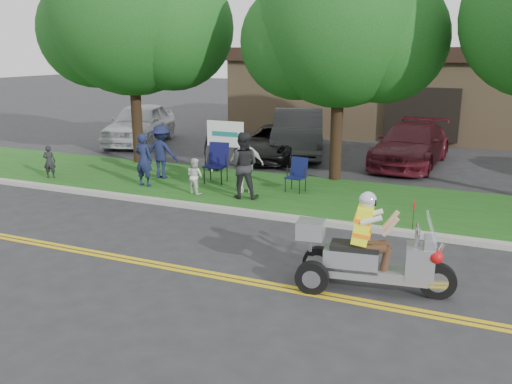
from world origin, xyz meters
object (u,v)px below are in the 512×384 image
at_px(lawn_chair_b, 297,172).
at_px(parked_car_right, 411,145).
at_px(parked_car_left, 298,132).
at_px(parked_car_mid, 275,143).
at_px(trike_scooter, 367,257).
at_px(parked_car_far_left, 140,124).
at_px(spectator_adult_mid, 243,165).
at_px(spectator_adult_right, 246,164).
at_px(lawn_chair_a, 217,160).
at_px(spectator_adult_left, 144,160).

distance_m(lawn_chair_b, parked_car_right, 5.77).
bearing_deg(parked_car_left, parked_car_mid, -131.14).
height_order(trike_scooter, parked_car_far_left, trike_scooter).
distance_m(trike_scooter, lawn_chair_b, 6.23).
bearing_deg(parked_car_far_left, lawn_chair_b, -46.88).
xyz_separation_m(spectator_adult_mid, spectator_adult_right, (-0.15, 0.54, -0.08)).
height_order(spectator_adult_right, parked_car_left, parked_car_left).
bearing_deg(lawn_chair_a, lawn_chair_b, -7.95).
height_order(spectator_adult_left, parked_car_mid, spectator_adult_left).
distance_m(trike_scooter, lawn_chair_a, 7.86).
bearing_deg(trike_scooter, spectator_adult_left, 141.77).
bearing_deg(parked_car_right, spectator_adult_left, -130.75).
height_order(spectator_adult_mid, parked_car_far_left, spectator_adult_mid).
bearing_deg(parked_car_right, spectator_adult_right, -115.97).
distance_m(spectator_adult_left, spectator_adult_right, 3.04).
bearing_deg(parked_car_left, spectator_adult_mid, -100.59).
bearing_deg(spectator_adult_mid, spectator_adult_right, -90.00).
xyz_separation_m(lawn_chair_a, spectator_adult_mid, (1.45, -1.33, 0.22)).
bearing_deg(parked_car_far_left, lawn_chair_a, -55.38).
distance_m(parked_car_far_left, parked_car_mid, 6.56).
bearing_deg(spectator_adult_left, parked_car_mid, -107.30).
bearing_deg(spectator_adult_right, parked_car_far_left, -57.30).
xyz_separation_m(trike_scooter, parked_car_right, (-0.83, 10.70, 0.12)).
bearing_deg(spectator_adult_right, spectator_adult_left, -10.25).
xyz_separation_m(lawn_chair_b, spectator_adult_right, (-1.23, -0.71, 0.27)).
height_order(lawn_chair_a, parked_car_right, parked_car_right).
bearing_deg(spectator_adult_right, lawn_chair_a, -50.63).
distance_m(trike_scooter, spectator_adult_right, 6.39).
relative_size(lawn_chair_b, parked_car_right, 0.19).
bearing_deg(spectator_adult_mid, parked_car_mid, -91.86).
xyz_separation_m(parked_car_mid, parked_car_right, (4.72, 0.88, 0.11)).
relative_size(spectator_adult_right, parked_car_left, 0.31).
distance_m(parked_car_far_left, parked_car_right, 11.22).
relative_size(parked_car_far_left, parked_car_right, 1.01).
distance_m(lawn_chair_a, parked_car_far_left, 8.26).
bearing_deg(lawn_chair_b, parked_car_mid, 124.94).
bearing_deg(parked_car_far_left, spectator_adult_left, -70.25).
relative_size(lawn_chair_a, parked_car_mid, 0.26).
bearing_deg(trike_scooter, parked_car_right, 86.02).
bearing_deg(trike_scooter, parked_car_mid, 111.05).
distance_m(lawn_chair_b, parked_car_mid, 5.05).
relative_size(trike_scooter, lawn_chair_b, 2.81).
xyz_separation_m(trike_scooter, lawn_chair_b, (-3.11, 5.40, 0.03)).
bearing_deg(spectator_adult_right, spectator_adult_mid, 85.91).
bearing_deg(spectator_adult_left, parked_car_right, -134.66).
bearing_deg(lawn_chair_a, parked_car_left, 77.65).
height_order(lawn_chair_a, spectator_adult_mid, spectator_adult_mid).
height_order(parked_car_far_left, parked_car_mid, parked_car_far_left).
xyz_separation_m(spectator_adult_left, parked_car_mid, (1.79, 5.61, -0.25)).
relative_size(lawn_chair_b, parked_car_far_left, 0.19).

